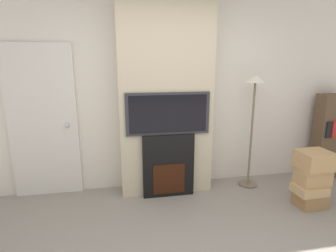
{
  "coord_description": "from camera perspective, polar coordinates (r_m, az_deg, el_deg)",
  "views": [
    {
      "loc": [
        -0.59,
        -1.55,
        1.73
      ],
      "look_at": [
        0.0,
        1.65,
        0.95
      ],
      "focal_mm": 28.0,
      "sensor_mm": 36.0,
      "label": 1
    }
  ],
  "objects": [
    {
      "name": "wall_back",
      "position": [
        3.65,
        -1.1,
        7.41
      ],
      "size": [
        6.0,
        0.06,
        2.7
      ],
      "color": "silver",
      "rests_on": "ground_plane"
    },
    {
      "name": "chimney_breast",
      "position": [
        3.45,
        -0.53,
        7.07
      ],
      "size": [
        1.21,
        0.35,
        2.7
      ],
      "color": "beige",
      "rests_on": "ground_plane"
    },
    {
      "name": "fireplace",
      "position": [
        3.51,
        0.0,
        -8.52
      ],
      "size": [
        0.68,
        0.15,
        0.85
      ],
      "color": "black",
      "rests_on": "ground_plane"
    },
    {
      "name": "television",
      "position": [
        3.31,
        0.01,
        2.71
      ],
      "size": [
        1.07,
        0.07,
        0.54
      ],
      "color": "#2D2D33",
      "rests_on": "fireplace"
    },
    {
      "name": "floor_lamp",
      "position": [
        3.77,
        18.18,
        4.94
      ],
      "size": [
        0.29,
        0.29,
        1.59
      ],
      "color": "#726651",
      "rests_on": "ground_plane"
    },
    {
      "name": "box_stack",
      "position": [
        3.7,
        28.88,
        -9.78
      ],
      "size": [
        0.43,
        0.34,
        0.71
      ],
      "color": "#A37A4C",
      "rests_on": "ground_plane"
    },
    {
      "name": "bookshelf",
      "position": [
        4.71,
        31.67,
        -1.89
      ],
      "size": [
        0.46,
        0.25,
        1.3
      ],
      "color": "brown",
      "rests_on": "ground_plane"
    },
    {
      "name": "entry_door",
      "position": [
        3.74,
        -25.53,
        0.67
      ],
      "size": [
        0.85,
        0.09,
        1.98
      ],
      "color": "silver",
      "rests_on": "ground_plane"
    }
  ]
}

